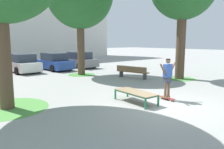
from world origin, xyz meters
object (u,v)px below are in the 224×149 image
object	(u,v)px
car_white	(22,64)
skate_box	(136,93)
car_blue	(54,62)
skater	(167,75)
park_bench	(132,72)
skateboard	(167,98)
car_grey	(79,60)

from	to	relation	value
car_white	skate_box	bearing A→B (deg)	-87.93
car_white	car_blue	size ratio (longest dim) A/B	0.99
skate_box	skater	distance (m)	1.60
park_bench	skate_box	bearing A→B (deg)	-134.38
car_white	skateboard	bearing A→B (deg)	-82.11
car_blue	car_grey	distance (m)	2.66
car_blue	car_grey	world-z (taller)	same
skater	park_bench	xyz separation A→B (m)	(2.94, 4.95, -0.62)
car_blue	park_bench	world-z (taller)	car_blue
skateboard	car_grey	size ratio (longest dim) A/B	0.19
skateboard	car_white	world-z (taller)	car_white
car_grey	park_bench	xyz separation A→B (m)	(-0.59, -7.76, -0.24)
skateboard	car_grey	distance (m)	13.21
skater	car_grey	world-z (taller)	skater
skater	car_white	xyz separation A→B (m)	(-1.79, 12.94, -0.38)
skateboard	skater	world-z (taller)	skater
car_white	car_grey	world-z (taller)	same
car_white	park_bench	world-z (taller)	car_white
skateboard	car_white	xyz separation A→B (m)	(-1.79, 12.94, 0.61)
park_bench	car_grey	bearing A→B (deg)	85.64
skate_box	car_blue	world-z (taller)	car_blue
skate_box	park_bench	world-z (taller)	park_bench
skate_box	skateboard	world-z (taller)	skate_box
skate_box	car_grey	bearing A→B (deg)	68.11
car_blue	car_grey	size ratio (longest dim) A/B	1.00
skateboard	car_grey	xyz separation A→B (m)	(3.53, 12.71, 0.61)
skateboard	skater	bearing A→B (deg)	85.53
skateboard	car_white	bearing A→B (deg)	97.89
car_blue	car_grey	xyz separation A→B (m)	(2.66, 0.11, 0.00)
car_white	skater	bearing A→B (deg)	-82.11
skate_box	car_white	xyz separation A→B (m)	(-0.45, 12.37, 0.28)
skateboard	car_white	size ratio (longest dim) A/B	0.19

